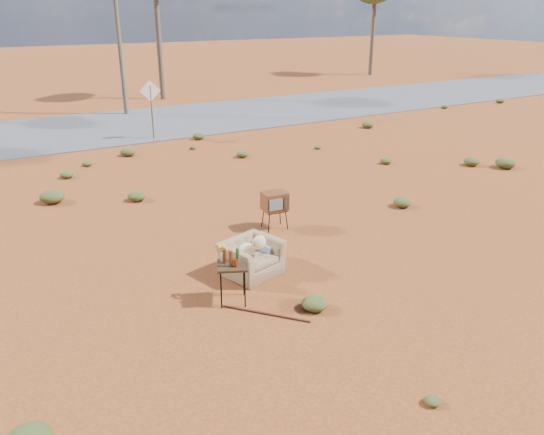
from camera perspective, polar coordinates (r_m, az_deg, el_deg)
ground at (r=9.76m, az=1.49°, el=-6.71°), size 140.00×140.00×0.00m
highway at (r=23.22m, az=-18.47°, el=9.08°), size 140.00×7.00×0.04m
armchair at (r=9.86m, az=-1.98°, el=-3.75°), size 1.29×1.04×0.88m
tv_unit at (r=11.73m, az=0.30°, el=1.70°), size 0.57×0.48×0.85m
side_table at (r=8.80m, az=-4.54°, el=-4.82°), size 0.65×0.65×0.99m
rusty_bar at (r=8.73m, az=-0.68°, el=-10.29°), size 1.01×1.16×0.04m
road_sign at (r=20.47m, az=-12.90°, el=12.30°), size 0.78×0.06×2.19m
utility_pole_center at (r=25.66m, az=-16.33°, el=19.74°), size 1.40×0.20×8.00m
scrub_patch at (r=13.08m, az=-11.79°, el=1.07°), size 17.49×8.07×0.33m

